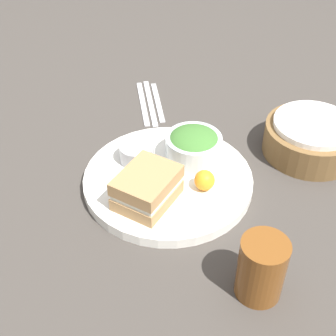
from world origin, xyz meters
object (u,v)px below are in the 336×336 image
salad_bowl (194,145)px  fork (143,103)px  dressing_cup (137,153)px  drink_glass (261,268)px  spoon (158,102)px  sandwich (147,188)px  knife (150,102)px  plate (168,180)px  bread_basket (311,138)px

salad_bowl → fork: salad_bowl is taller
dressing_cup → drink_glass: drink_glass is taller
salad_bowl → spoon: bearing=-156.8°
sandwich → knife: bearing=-173.2°
dressing_cup → drink_glass: size_ratio=0.64×
plate → salad_bowl: 0.09m
sandwich → plate: bearing=156.6°
dressing_cup → bread_basket: bearing=104.5°
bread_basket → knife: size_ratio=0.95×
dressing_cup → fork: 0.24m
knife → fork: bearing=90.0°
drink_glass → knife: (-0.51, -0.23, -0.05)m
fork → spoon: (-0.01, 0.03, 0.00)m
bread_basket → spoon: bread_basket is taller
sandwich → bread_basket: size_ratio=0.72×
plate → fork: bearing=-162.3°
salad_bowl → knife: 0.26m
salad_bowl → bread_basket: (-0.07, 0.24, -0.02)m
drink_glass → fork: drink_glass is taller
sandwich → dressing_cup: 0.12m
dressing_cup → drink_glass: bearing=40.2°
salad_bowl → dressing_cup: salad_bowl is taller
dressing_cup → knife: size_ratio=0.33×
plate → dressing_cup: bearing=-122.3°
salad_bowl → fork: size_ratio=0.57×
knife → spoon: size_ratio=1.17×
plate → dressing_cup: dressing_cup is taller
drink_glass → salad_bowl: bearing=-157.8°
salad_bowl → knife: salad_bowl is taller
sandwich → salad_bowl: bearing=149.9°
salad_bowl → dressing_cup: bearing=-81.1°
knife → spoon: (-0.00, 0.02, 0.00)m
spoon → salad_bowl: bearing=-171.0°
dressing_cup → knife: bearing=-178.5°
salad_bowl → knife: bearing=-152.8°
sandwich → bread_basket: (-0.20, 0.31, -0.02)m
plate → knife: (-0.29, -0.07, -0.01)m
salad_bowl → dressing_cup: 0.11m
plate → bread_basket: 0.31m
bread_basket → spoon: bearing=-115.1°
plate → drink_glass: 0.28m
bread_basket → fork: size_ratio=1.00×
spoon → drink_glass: bearing=-171.5°
plate → salad_bowl: bearing=143.1°
fork → spoon: bearing=-90.0°
dressing_cup → spoon: 0.25m
bread_basket → fork: bread_basket is taller
salad_bowl → drink_glass: (0.29, 0.12, -0.00)m
spoon → plate: bearing=176.5°
drink_glass → plate: bearing=-144.7°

